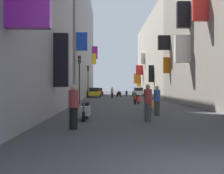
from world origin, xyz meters
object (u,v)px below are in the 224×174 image
object	(u,v)px
traffic_light_near_corner	(88,76)
scooter_silver	(85,111)
parked_car_yellow	(95,92)
scooter_blue	(126,93)
parked_car_white	(138,92)
scooter_green	(135,96)
parked_car_red	(98,92)
pedestrian_crossing	(148,103)
pedestrian_far_away	(73,107)
scooter_red	(137,99)
scooter_black	(119,94)
scooter_orange	(150,104)
pedestrian_near_right	(148,94)
pedestrian_mid_street	(112,93)
pedestrian_near_left	(157,101)
traffic_light_far_corner	(79,71)

from	to	relation	value
traffic_light_near_corner	scooter_silver	bearing A→B (deg)	-86.67
parked_car_yellow	scooter_blue	xyz separation A→B (m)	(5.51, 6.96, -0.31)
parked_car_white	scooter_green	distance (m)	16.65
parked_car_red	scooter_silver	xyz separation A→B (m)	(0.55, -39.81, -0.29)
parked_car_white	pedestrian_crossing	bearing A→B (deg)	-95.48
parked_car_red	pedestrian_far_away	world-z (taller)	pedestrian_far_away
scooter_red	pedestrian_crossing	bearing A→B (deg)	-93.85
parked_car_white	scooter_black	world-z (taller)	parked_car_white
scooter_orange	pedestrian_near_right	size ratio (longest dim) A/B	1.08
scooter_orange	pedestrian_near_right	world-z (taller)	pedestrian_near_right
scooter_green	scooter_black	size ratio (longest dim) A/B	1.03
parked_car_yellow	scooter_black	xyz separation A→B (m)	(3.96, 2.59, -0.31)
pedestrian_crossing	traffic_light_near_corner	xyz separation A→B (m)	(-4.52, 26.97, 2.19)
parked_car_red	scooter_red	xyz separation A→B (m)	(4.51, -26.36, -0.29)
scooter_green	traffic_light_near_corner	xyz separation A→B (m)	(-6.10, 4.44, 2.61)
scooter_black	parked_car_yellow	bearing A→B (deg)	-146.84
scooter_silver	pedestrian_mid_street	xyz separation A→B (m)	(1.85, 27.38, 0.32)
scooter_silver	scooter_black	distance (m)	34.20
pedestrian_crossing	pedestrian_near_left	distance (m)	3.01
scooter_red	pedestrian_mid_street	xyz separation A→B (m)	(-2.11, 13.93, 0.32)
traffic_light_near_corner	pedestrian_near_right	bearing A→B (deg)	-54.37
pedestrian_crossing	scooter_silver	bearing A→B (deg)	165.14
scooter_blue	pedestrian_crossing	xyz separation A→B (m)	(-1.66, -39.22, 0.42)
scooter_blue	traffic_light_far_corner	distance (m)	25.40
pedestrian_near_left	pedestrian_near_right	bearing A→B (deg)	84.02
parked_car_white	scooter_red	distance (m)	24.94
parked_car_yellow	scooter_silver	xyz separation A→B (m)	(0.85, -31.47, -0.31)
pedestrian_near_left	scooter_green	bearing A→B (deg)	88.12
scooter_red	parked_car_yellow	bearing A→B (deg)	104.95
scooter_orange	pedestrian_mid_street	world-z (taller)	pedestrian_mid_street
parked_car_yellow	scooter_black	distance (m)	4.74
pedestrian_far_away	pedestrian_crossing	bearing A→B (deg)	36.84
parked_car_red	scooter_blue	size ratio (longest dim) A/B	2.40
scooter_black	scooter_red	world-z (taller)	same
scooter_black	scooter_blue	bearing A→B (deg)	70.54
parked_car_red	traffic_light_near_corner	xyz separation A→B (m)	(-0.97, -13.64, 2.32)
pedestrian_crossing	traffic_light_far_corner	bearing A→B (deg)	107.29
pedestrian_mid_street	pedestrian_near_left	bearing A→B (deg)	-85.31
parked_car_yellow	scooter_blue	distance (m)	8.88
scooter_black	pedestrian_crossing	world-z (taller)	pedestrian_crossing
scooter_orange	scooter_black	bearing A→B (deg)	91.60
pedestrian_crossing	scooter_green	bearing A→B (deg)	86.01
parked_car_white	scooter_blue	size ratio (longest dim) A/B	2.18
scooter_silver	pedestrian_mid_street	size ratio (longest dim) A/B	1.26
scooter_silver	pedestrian_near_left	world-z (taller)	pedestrian_near_left
parked_car_yellow	scooter_silver	distance (m)	31.48
pedestrian_mid_street	pedestrian_near_right	bearing A→B (deg)	-71.82
parked_car_yellow	scooter_orange	world-z (taller)	parked_car_yellow
parked_car_red	pedestrian_mid_street	size ratio (longest dim) A/B	2.74
pedestrian_near_right	traffic_light_near_corner	size ratio (longest dim) A/B	0.39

